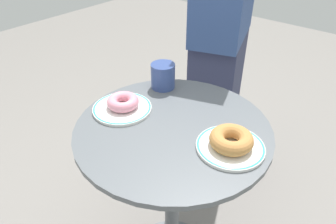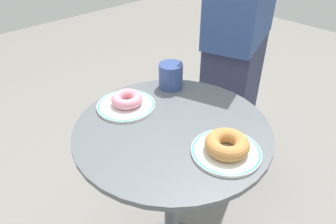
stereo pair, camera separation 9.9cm
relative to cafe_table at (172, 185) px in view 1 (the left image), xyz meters
The scene contains 7 objects.
cafe_table is the anchor object (origin of this frame).
plate_left 0.34m from the cafe_table, 169.42° to the right, with size 0.20×0.20×0.01m.
plate_right 0.34m from the cafe_table, ahead, with size 0.20×0.20×0.01m.
donut_pink_frosted 0.36m from the cafe_table, behind, with size 0.11×0.11×0.04m, color pink.
donut_old_fashioned 0.36m from the cafe_table, ahead, with size 0.13×0.13×0.04m, color #BC7F42.
coffee_mug 0.41m from the cafe_table, 136.96° to the left, with size 0.09×0.13×0.10m.
person_figure 0.74m from the cafe_table, 109.16° to the left, with size 0.34×0.47×1.60m.
Camera 1 is at (0.50, -0.63, 1.37)m, focal length 33.49 mm.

